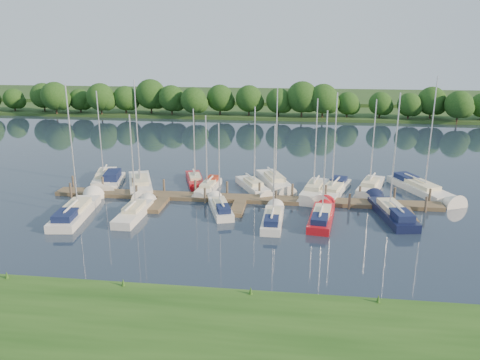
# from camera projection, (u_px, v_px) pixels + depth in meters

# --- Properties ---
(ground) EXTENTS (260.00, 260.00, 0.00)m
(ground) POSITION_uv_depth(u_px,v_px,m) (231.00, 230.00, 40.87)
(ground) COLOR #1B2636
(ground) RESTS_ON ground
(near_bank) EXTENTS (90.00, 10.00, 0.50)m
(near_bank) POSITION_uv_depth(u_px,v_px,m) (188.00, 336.00, 25.56)
(near_bank) COLOR #1C4413
(near_bank) RESTS_ON ground
(dock) EXTENTS (40.00, 6.00, 0.40)m
(dock) POSITION_uv_depth(u_px,v_px,m) (241.00, 201.00, 47.77)
(dock) COLOR brown
(dock) RESTS_ON ground
(mooring_pilings) EXTENTS (38.24, 2.84, 2.00)m
(mooring_pilings) POSITION_uv_depth(u_px,v_px,m) (242.00, 194.00, 48.73)
(mooring_pilings) COLOR #473D33
(mooring_pilings) RESTS_ON ground
(far_shore) EXTENTS (180.00, 30.00, 0.60)m
(far_shore) POSITION_uv_depth(u_px,v_px,m) (276.00, 110.00, 112.19)
(far_shore) COLOR #1D3E18
(far_shore) RESTS_ON ground
(distant_hill) EXTENTS (220.00, 40.00, 1.40)m
(distant_hill) POSITION_uv_depth(u_px,v_px,m) (280.00, 97.00, 135.88)
(distant_hill) COLOR #365224
(distant_hill) RESTS_ON ground
(treeline) EXTENTS (147.08, 10.43, 8.29)m
(treeline) POSITION_uv_depth(u_px,v_px,m) (281.00, 100.00, 98.26)
(treeline) COLOR #38281C
(treeline) RESTS_ON ground
(sailboat_n_0) EXTENTS (3.86, 8.66, 11.06)m
(sailboat_n_0) POSITION_uv_depth(u_px,v_px,m) (104.00, 179.00, 54.92)
(sailboat_n_0) COLOR white
(sailboat_n_0) RESTS_ON ground
(motorboat) EXTENTS (2.92, 6.70, 1.95)m
(motorboat) POSITION_uv_depth(u_px,v_px,m) (113.00, 182.00, 53.63)
(motorboat) COLOR white
(motorboat) RESTS_ON ground
(sailboat_n_2) EXTENTS (5.21, 9.79, 12.44)m
(sailboat_n_2) POSITION_uv_depth(u_px,v_px,m) (140.00, 186.00, 52.60)
(sailboat_n_2) COLOR white
(sailboat_n_2) RESTS_ON ground
(sailboat_n_3) EXTENTS (3.45, 7.07, 8.99)m
(sailboat_n_3) POSITION_uv_depth(u_px,v_px,m) (195.00, 181.00, 54.49)
(sailboat_n_3) COLOR red
(sailboat_n_3) RESTS_ON ground
(sailboat_n_4) EXTENTS (2.10, 6.84, 8.75)m
(sailboat_n_4) POSITION_uv_depth(u_px,v_px,m) (208.00, 188.00, 51.59)
(sailboat_n_4) COLOR white
(sailboat_n_4) RESTS_ON ground
(sailboat_n_5) EXTENTS (4.59, 7.22, 9.66)m
(sailboat_n_5) POSITION_uv_depth(u_px,v_px,m) (253.00, 187.00, 51.93)
(sailboat_n_5) COLOR white
(sailboat_n_5) RESTS_ON ground
(sailboat_n_6) EXTENTS (4.71, 8.94, 11.49)m
(sailboat_n_6) POSITION_uv_depth(u_px,v_px,m) (275.00, 183.00, 53.70)
(sailboat_n_6) COLOR white
(sailboat_n_6) RESTS_ON ground
(sailboat_n_7) EXTENTS (3.45, 8.42, 10.73)m
(sailboat_n_7) POSITION_uv_depth(u_px,v_px,m) (314.00, 192.00, 50.44)
(sailboat_n_7) COLOR white
(sailboat_n_7) RESTS_ON ground
(sailboat_n_8) EXTENTS (4.40, 8.98, 11.26)m
(sailboat_n_8) POSITION_uv_depth(u_px,v_px,m) (333.00, 191.00, 50.65)
(sailboat_n_8) COLOR white
(sailboat_n_8) RESTS_ON ground
(sailboat_n_9) EXTENTS (4.04, 8.13, 10.53)m
(sailboat_n_9) POSITION_uv_depth(u_px,v_px,m) (370.00, 188.00, 51.63)
(sailboat_n_9) COLOR white
(sailboat_n_9) RESTS_ON ground
(sailboat_n_10) EXTENTS (5.87, 10.10, 12.96)m
(sailboat_n_10) POSITION_uv_depth(u_px,v_px,m) (422.00, 190.00, 50.96)
(sailboat_n_10) COLOR white
(sailboat_n_10) RESTS_ON ground
(sailboat_s_0) EXTENTS (3.37, 10.08, 12.63)m
(sailboat_s_0) POSITION_uv_depth(u_px,v_px,m) (77.00, 212.00, 44.19)
(sailboat_s_0) COLOR white
(sailboat_s_0) RESTS_ON ground
(sailboat_s_1) EXTENTS (1.91, 7.68, 10.02)m
(sailboat_s_1) POSITION_uv_depth(u_px,v_px,m) (135.00, 213.00, 43.98)
(sailboat_s_1) COLOR white
(sailboat_s_1) RESTS_ON ground
(sailboat_s_2) EXTENTS (3.41, 6.88, 8.94)m
(sailboat_s_2) POSITION_uv_depth(u_px,v_px,m) (220.00, 208.00, 45.16)
(sailboat_s_2) COLOR white
(sailboat_s_2) RESTS_ON ground
(sailboat_s_3) EXTENTS (1.79, 7.23, 9.40)m
(sailboat_s_3) POSITION_uv_depth(u_px,v_px,m) (273.00, 220.00, 42.29)
(sailboat_s_3) COLOR white
(sailboat_s_3) RESTS_ON ground
(sailboat_s_4) EXTENTS (2.86, 8.26, 10.46)m
(sailboat_s_4) POSITION_uv_depth(u_px,v_px,m) (322.00, 217.00, 42.89)
(sailboat_s_4) COLOR red
(sailboat_s_4) RESTS_ON ground
(sailboat_s_5) EXTENTS (3.57, 9.44, 11.95)m
(sailboat_s_5) POSITION_uv_depth(u_px,v_px,m) (391.00, 213.00, 43.87)
(sailboat_s_5) COLOR black
(sailboat_s_5) RESTS_ON ground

